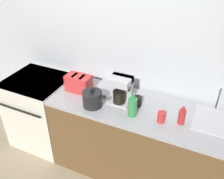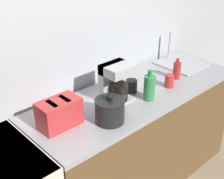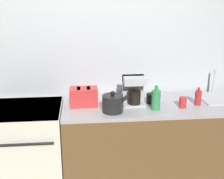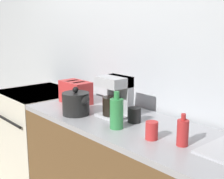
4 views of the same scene
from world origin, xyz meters
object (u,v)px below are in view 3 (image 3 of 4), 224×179
Objects in this scene: stove at (28,150)px; kettle at (113,103)px; cup_red at (183,102)px; bottle_red at (198,98)px; coffee_maker at (134,90)px; bottle_green at (156,100)px; cup_black at (151,98)px; toaster at (84,97)px.

stove is 3.76× the size of kettle.
bottle_red is at bearing 18.06° from cup_red.
coffee_maker reaches higher than bottle_green.
bottle_red is 0.76× the size of bottle_green.
cup_black is at bearing 25.51° from kettle.
stove is 3.42× the size of toaster.
cup_red is (-0.17, -0.06, -0.02)m from bottle_red.
bottle_red reaches higher than cup_red.
coffee_maker reaches higher than kettle.
coffee_maker is 0.64m from bottle_red.
kettle is 0.69m from cup_red.
bottle_red is at bearing -7.49° from coffee_maker.
bottle_red is at bearing 10.31° from bottle_green.
kettle reaches higher than cup_red.
kettle is at bearing -154.49° from cup_black.
coffee_maker reaches higher than cup_red.
coffee_maker reaches higher than bottle_red.
toaster is at bearing 175.85° from bottle_red.
bottle_green is at bearing -13.38° from toaster.
bottle_green reaches higher than bottle_red.
toaster is 0.70m from bottle_green.
bottle_red is at bearing 6.78° from kettle.
kettle is 0.45m from cup_black.
cup_black is at bearing 0.70° from toaster.
stove is at bearing -178.66° from cup_black.
stove is 0.80m from toaster.
cup_black is at bearing 2.14° from coffee_maker.
bottle_green is (1.27, -0.14, 0.55)m from stove.
coffee_maker is at bearing 0.18° from toaster.
toaster is 1.13m from bottle_red.
cup_black is at bearing 93.79° from bottle_green.
cup_red is at bearing -8.20° from toaster.
cup_red is at bearing 3.83° from kettle.
coffee_maker is 1.22× the size of bottle_green.
stove is at bearing -177.91° from toaster.
bottle_red is (1.71, -0.06, 0.53)m from stove.
cup_red is at bearing -16.80° from coffee_maker.
bottle_green is 2.36× the size of cup_black.
bottle_red is at bearing -4.15° from toaster.
bottle_red is 1.79× the size of cup_black.
kettle is 2.35× the size of cup_red.
bottle_red is (1.13, -0.08, -0.02)m from toaster.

